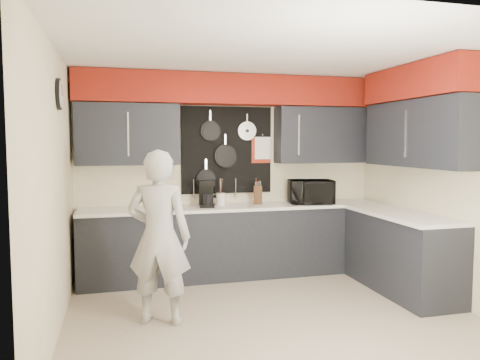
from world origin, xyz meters
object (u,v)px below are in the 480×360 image
object	(u,v)px
coffee_maker	(207,193)
knife_block	(258,195)
person	(159,237)
utensil_crock	(221,199)
microwave	(311,192)

from	to	relation	value
coffee_maker	knife_block	bearing A→B (deg)	19.28
knife_block	coffee_maker	world-z (taller)	coffee_maker
knife_block	person	world-z (taller)	person
knife_block	coffee_maker	distance (m)	0.70
utensil_crock	coffee_maker	xyz separation A→B (m)	(-0.20, -0.11, 0.09)
microwave	coffee_maker	world-z (taller)	coffee_maker
coffee_maker	person	world-z (taller)	person
knife_block	utensil_crock	bearing A→B (deg)	-166.72
utensil_crock	knife_block	bearing A→B (deg)	-2.99
knife_block	coffee_maker	size ratio (longest dim) A/B	0.73
knife_block	person	distance (m)	1.99
utensil_crock	coffee_maker	size ratio (longest dim) A/B	0.47
knife_block	person	size ratio (longest dim) A/B	0.15
utensil_crock	microwave	bearing A→B (deg)	-6.56
microwave	knife_block	world-z (taller)	microwave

